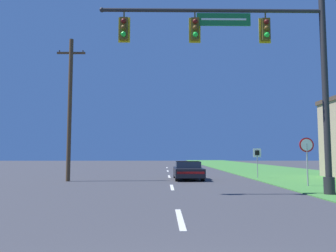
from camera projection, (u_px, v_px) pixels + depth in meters
grass_verge_right at (273, 171)px, 32.58m from camera, size 10.00×110.00×0.04m
road_center_line at (169, 177)px, 24.47m from camera, size 0.16×34.80×0.01m
signal_mast at (265, 64)px, 13.86m from camera, size 9.80×0.47×8.67m
car_ahead at (188, 170)px, 21.79m from camera, size 1.84×4.24×1.19m
stop_sign at (307, 151)px, 17.10m from camera, size 0.76×0.07×2.50m
route_sign_post at (257, 156)px, 22.66m from camera, size 0.55×0.06×2.03m
utility_pole_near at (70, 107)px, 20.67m from camera, size 1.80×0.26×9.04m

